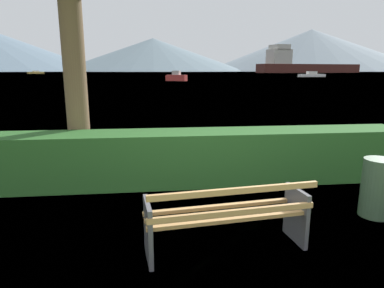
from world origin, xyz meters
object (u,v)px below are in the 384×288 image
(tender_far, at_px, (36,73))
(park_bench, at_px, (227,217))
(sailboat_mid, at_px, (312,75))
(trash_bin, at_px, (377,188))
(fishing_boat_near, at_px, (176,77))
(cargo_ship_large, at_px, (302,65))

(tender_far, bearing_deg, park_bench, -71.37)
(sailboat_mid, bearing_deg, trash_bin, -115.34)
(trash_bin, bearing_deg, fishing_boat_near, 88.77)
(park_bench, height_order, tender_far, tender_far)
(fishing_boat_near, bearing_deg, cargo_ship_large, 59.41)
(park_bench, distance_m, trash_bin, 2.45)
(park_bench, relative_size, cargo_ship_large, 0.02)
(tender_far, bearing_deg, sailboat_mid, -42.25)
(park_bench, xyz_separation_m, cargo_ship_large, (111.73, 245.24, 5.20))
(trash_bin, height_order, sailboat_mid, sailboat_mid)
(fishing_boat_near, bearing_deg, trash_bin, -91.23)
(cargo_ship_large, height_order, sailboat_mid, cargo_ship_large)
(cargo_ship_large, relative_size, tender_far, 10.44)
(fishing_boat_near, bearing_deg, park_bench, -93.36)
(park_bench, distance_m, cargo_ship_large, 269.54)
(tender_far, bearing_deg, cargo_ship_large, 13.39)
(park_bench, height_order, trash_bin, park_bench)
(park_bench, height_order, cargo_ship_large, cargo_ship_large)
(cargo_ship_large, bearing_deg, trash_bin, -114.10)
(fishing_boat_near, bearing_deg, sailboat_mid, 37.95)
(trash_bin, bearing_deg, cargo_ship_large, 65.90)
(park_bench, height_order, fishing_boat_near, fishing_boat_near)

